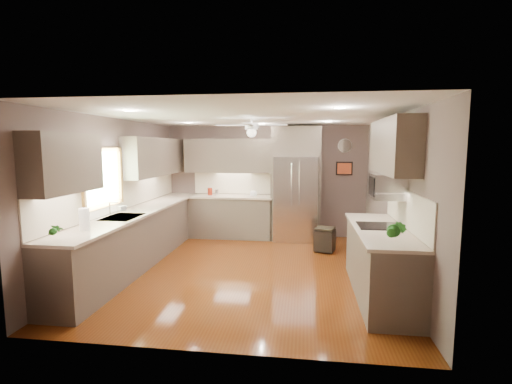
% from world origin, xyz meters
% --- Properties ---
extents(floor, '(5.00, 5.00, 0.00)m').
position_xyz_m(floor, '(0.00, 0.00, 0.00)').
color(floor, '#55230B').
rests_on(floor, ground).
extents(ceiling, '(5.00, 5.00, 0.00)m').
position_xyz_m(ceiling, '(0.00, 0.00, 2.50)').
color(ceiling, white).
rests_on(ceiling, ground).
extents(wall_back, '(4.50, 0.00, 4.50)m').
position_xyz_m(wall_back, '(0.00, 2.50, 1.25)').
color(wall_back, brown).
rests_on(wall_back, ground).
extents(wall_front, '(4.50, 0.00, 4.50)m').
position_xyz_m(wall_front, '(0.00, -2.50, 1.25)').
color(wall_front, brown).
rests_on(wall_front, ground).
extents(wall_left, '(0.00, 5.00, 5.00)m').
position_xyz_m(wall_left, '(-2.25, 0.00, 1.25)').
color(wall_left, brown).
rests_on(wall_left, ground).
extents(wall_right, '(0.00, 5.00, 5.00)m').
position_xyz_m(wall_right, '(2.25, 0.00, 1.25)').
color(wall_right, brown).
rests_on(wall_right, ground).
extents(canister_a, '(0.13, 0.13, 0.17)m').
position_xyz_m(canister_a, '(-1.23, 2.22, 1.02)').
color(canister_a, maroon).
rests_on(canister_a, back_run).
extents(canister_b, '(0.11, 0.11, 0.13)m').
position_xyz_m(canister_b, '(-1.07, 2.22, 1.01)').
color(canister_b, silver).
rests_on(canister_b, back_run).
extents(soap_bottle, '(0.10, 0.10, 0.17)m').
position_xyz_m(soap_bottle, '(-2.07, -0.22, 1.03)').
color(soap_bottle, white).
rests_on(soap_bottle, left_run).
extents(potted_plant_left, '(0.17, 0.14, 0.27)m').
position_xyz_m(potted_plant_left, '(-1.96, -2.05, 1.08)').
color(potted_plant_left, '#1E5D1A').
rests_on(potted_plant_left, left_run).
extents(potted_plant_right, '(0.23, 0.21, 0.34)m').
position_xyz_m(potted_plant_right, '(1.90, -1.70, 1.11)').
color(potted_plant_right, '#1E5D1A').
rests_on(potted_plant_right, right_run).
extents(bowl, '(0.25, 0.25, 0.05)m').
position_xyz_m(bowl, '(-0.24, 2.22, 0.96)').
color(bowl, beige).
rests_on(bowl, back_run).
extents(left_run, '(0.65, 4.70, 1.45)m').
position_xyz_m(left_run, '(-1.95, 0.15, 0.48)').
color(left_run, brown).
rests_on(left_run, ground).
extents(back_run, '(1.85, 0.65, 1.45)m').
position_xyz_m(back_run, '(-0.72, 2.20, 0.48)').
color(back_run, brown).
rests_on(back_run, ground).
extents(uppers, '(4.50, 4.70, 0.95)m').
position_xyz_m(uppers, '(-0.74, 0.71, 1.87)').
color(uppers, brown).
rests_on(uppers, wall_left).
extents(window, '(0.05, 1.12, 0.92)m').
position_xyz_m(window, '(-2.22, -0.50, 1.55)').
color(window, '#BFF2B2').
rests_on(window, wall_left).
extents(sink, '(0.50, 0.70, 0.32)m').
position_xyz_m(sink, '(-1.93, -0.50, 0.91)').
color(sink, silver).
rests_on(sink, left_run).
extents(refrigerator, '(1.06, 0.75, 2.45)m').
position_xyz_m(refrigerator, '(0.70, 2.16, 1.19)').
color(refrigerator, silver).
rests_on(refrigerator, ground).
extents(right_run, '(0.70, 2.20, 1.45)m').
position_xyz_m(right_run, '(1.93, -0.80, 0.48)').
color(right_run, brown).
rests_on(right_run, ground).
extents(microwave, '(0.43, 0.55, 0.34)m').
position_xyz_m(microwave, '(2.03, -0.55, 1.48)').
color(microwave, silver).
rests_on(microwave, wall_right).
extents(ceiling_fan, '(1.18, 1.18, 0.32)m').
position_xyz_m(ceiling_fan, '(-0.00, 0.30, 2.33)').
color(ceiling_fan, white).
rests_on(ceiling_fan, ceiling).
extents(recessed_lights, '(2.84, 3.14, 0.01)m').
position_xyz_m(recessed_lights, '(-0.04, 0.40, 2.49)').
color(recessed_lights, white).
rests_on(recessed_lights, ceiling).
extents(wall_clock, '(0.30, 0.03, 0.30)m').
position_xyz_m(wall_clock, '(1.75, 2.48, 2.05)').
color(wall_clock, white).
rests_on(wall_clock, wall_back).
extents(framed_print, '(0.36, 0.03, 0.30)m').
position_xyz_m(framed_print, '(1.75, 2.48, 1.55)').
color(framed_print, black).
rests_on(framed_print, wall_back).
extents(stool, '(0.44, 0.44, 0.45)m').
position_xyz_m(stool, '(1.29, 1.26, 0.24)').
color(stool, black).
rests_on(stool, ground).
extents(paper_towel, '(0.13, 0.13, 0.33)m').
position_xyz_m(paper_towel, '(-1.95, -1.45, 1.08)').
color(paper_towel, white).
rests_on(paper_towel, left_run).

